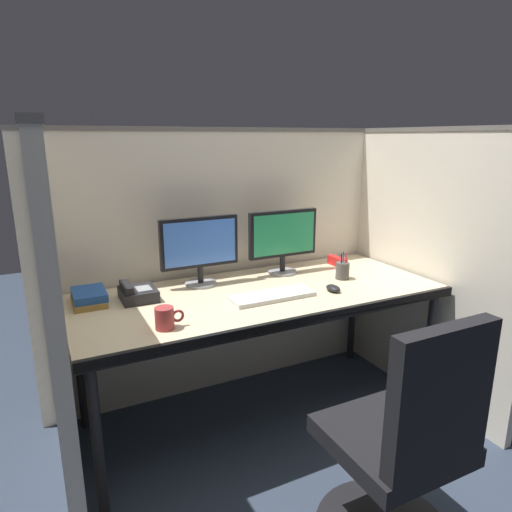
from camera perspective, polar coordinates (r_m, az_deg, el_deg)
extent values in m
plane|color=#2D3847|center=(2.49, 3.89, -22.96)|extent=(8.00, 8.00, 0.00)
cube|color=beige|center=(2.74, -3.68, -1.04)|extent=(2.20, 0.05, 1.55)
cube|color=#605B56|center=(2.63, -3.97, 15.67)|extent=(2.21, 0.06, 0.02)
cube|color=beige|center=(2.03, -24.25, -8.14)|extent=(0.05, 1.40, 1.55)
cube|color=#605B56|center=(1.89, -26.84, 14.53)|extent=(0.06, 1.41, 0.02)
cube|color=beige|center=(2.85, 19.64, -1.24)|extent=(0.05, 1.40, 1.55)
cube|color=#605B56|center=(2.75, 21.09, 14.71)|extent=(0.06, 1.41, 0.02)
cube|color=beige|center=(2.37, 0.54, -4.96)|extent=(1.90, 0.80, 0.04)
cube|color=black|center=(2.05, 5.49, -8.27)|extent=(1.90, 0.02, 0.05)
cylinder|color=black|center=(2.02, -19.36, -21.48)|extent=(0.04, 0.04, 0.70)
cylinder|color=black|center=(2.77, 20.91, -11.22)|extent=(0.04, 0.04, 0.70)
cylinder|color=black|center=(2.61, -21.38, -12.98)|extent=(0.04, 0.04, 0.70)
cylinder|color=black|center=(3.22, 12.06, -6.84)|extent=(0.04, 0.04, 0.70)
cylinder|color=black|center=(1.99, 16.08, -27.08)|extent=(0.04, 0.04, 0.43)
cube|color=black|center=(1.83, 16.67, -21.27)|extent=(0.44, 0.44, 0.07)
cube|color=black|center=(1.58, 22.29, -16.29)|extent=(0.40, 0.06, 0.48)
cylinder|color=gray|center=(2.48, -6.98, -3.48)|extent=(0.17, 0.17, 0.01)
cylinder|color=black|center=(2.47, -7.02, -2.33)|extent=(0.03, 0.03, 0.09)
cube|color=black|center=(2.42, -7.15, 1.75)|extent=(0.43, 0.03, 0.27)
cube|color=#3F72D8|center=(2.40, -7.01, 1.66)|extent=(0.39, 0.01, 0.23)
cylinder|color=gray|center=(2.68, 3.34, -2.00)|extent=(0.17, 0.17, 0.01)
cylinder|color=black|center=(2.67, 3.35, -0.93)|extent=(0.03, 0.03, 0.09)
cube|color=black|center=(2.62, 3.41, 2.86)|extent=(0.43, 0.03, 0.27)
cube|color=#268C59|center=(2.61, 3.61, 2.78)|extent=(0.39, 0.01, 0.23)
cube|color=silver|center=(2.27, 2.05, -5.06)|extent=(0.43, 0.15, 0.02)
ellipsoid|color=black|center=(2.39, 9.72, -4.04)|extent=(0.06, 0.10, 0.03)
cylinder|color=#59595B|center=(2.40, 9.48, -3.62)|extent=(0.01, 0.01, 0.01)
cylinder|color=#4C4742|center=(2.60, 10.86, -1.84)|extent=(0.08, 0.08, 0.09)
cylinder|color=red|center=(2.59, 11.26, -1.16)|extent=(0.01, 0.01, 0.14)
cylinder|color=#263FB2|center=(2.61, 10.92, -1.02)|extent=(0.01, 0.01, 0.15)
cylinder|color=black|center=(2.58, 10.69, -1.23)|extent=(0.01, 0.01, 0.14)
cube|color=black|center=(2.31, -14.62, -4.68)|extent=(0.17, 0.19, 0.06)
cube|color=black|center=(2.29, -16.04, -3.80)|extent=(0.04, 0.17, 0.03)
cube|color=gray|center=(2.30, -14.01, -4.00)|extent=(0.07, 0.09, 0.00)
cube|color=olive|center=(2.33, -20.35, -5.41)|extent=(0.15, 0.21, 0.03)
cube|color=#1E478C|center=(2.33, -20.32, -4.55)|extent=(0.15, 0.21, 0.04)
cube|color=red|center=(2.86, 10.22, -0.69)|extent=(0.04, 0.15, 0.06)
cylinder|color=#993333|center=(1.94, -11.48, -7.70)|extent=(0.08, 0.08, 0.09)
torus|color=#993333|center=(1.96, -9.83, -7.45)|extent=(0.06, 0.01, 0.06)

